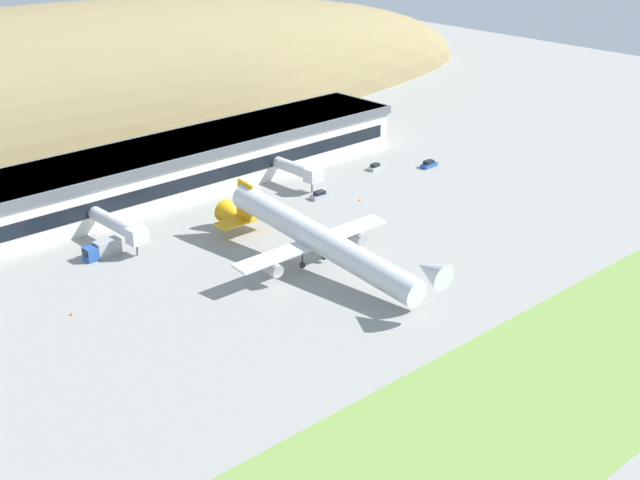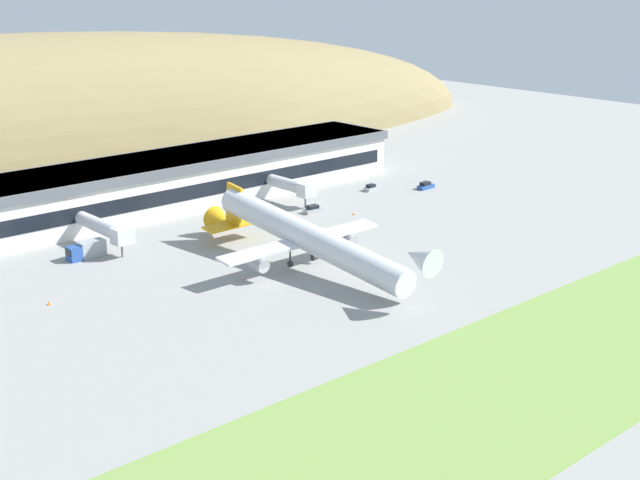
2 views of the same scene
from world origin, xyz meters
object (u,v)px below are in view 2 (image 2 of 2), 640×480
Objects in this scene: jetway_1 at (293,186)px; traffic_cone_1 at (354,213)px; service_car_2 at (371,188)px; fuel_truck at (87,250)px; jetway_0 at (106,228)px; terminal_building at (155,181)px; service_car_0 at (313,210)px; service_car_1 at (426,186)px; traffic_cone_0 at (49,303)px; cargo_airplane at (306,238)px.

traffic_cone_1 is (3.89, -14.51, -3.71)m from jetway_1.
traffic_cone_1 is (-16.93, -11.89, -0.32)m from service_car_2.
jetway_1 is at bearing 3.86° from fuel_truck.
jetway_1 is at bearing 2.09° from jetway_0.
terminal_building is 28.77m from jetway_1.
fuel_truck is (-4.83, -1.72, -2.60)m from jetway_0.
service_car_2 is (20.82, -2.63, -3.39)m from jetway_1.
jetway_1 is at bearing 81.11° from service_car_0.
traffic_cone_0 is (-96.19, -10.08, -0.39)m from service_car_1.
jetway_0 is 44.43m from service_car_0.
jetway_0 is 28.42× the size of traffic_cone_0.
service_car_2 is at bearing -0.85° from jetway_0.
cargo_airplane is (-25.15, -33.11, 1.42)m from jetway_1.
cargo_airplane is 35.14m from service_car_0.
jetway_0 is at bearing 42.42° from traffic_cone_0.
service_car_1 is (31.22, -9.73, -3.32)m from jetway_1.
service_car_1 is (56.37, 23.38, -4.74)m from cargo_airplane.
fuel_truck is (-81.14, 6.36, 0.72)m from service_car_1.
cargo_airplane is 14.53× the size of service_car_2.
jetway_1 is at bearing 172.81° from service_car_2.
service_car_0 is at bearing 10.66° from traffic_cone_0.
service_car_1 is (54.76, -26.16, -5.27)m from terminal_building.
terminal_building is at bearing 36.89° from fuel_truck.
cargo_airplane is (19.95, -31.46, 1.42)m from jetway_0.
traffic_cone_0 is (-19.88, -18.16, -3.71)m from jetway_0.
jetway_0 is 1.23× the size of jetway_1.
fuel_truck is at bearing -160.35° from jetway_0.
traffic_cone_0 is (-85.79, -17.18, -0.32)m from service_car_2.
traffic_cone_0 is at bearing -138.83° from terminal_building.
service_car_1 is 12.60m from service_car_2.
service_car_0 reaches higher than service_car_1.
cargo_airplane is 94.75× the size of traffic_cone_0.
service_car_1 is 7.69× the size of traffic_cone_0.
jetway_0 is 3.70× the size of service_car_1.
cargo_airplane is at bearing -146.45° from service_car_2.
jetway_1 is 21.25m from service_car_2.
terminal_building is 60.91m from service_car_1.
terminal_building is 41.74m from traffic_cone_1.
fuel_truck is at bearing -179.40° from service_car_2.
service_car_0 is at bearing -98.89° from jetway_1.
service_car_0 reaches higher than service_car_2.
traffic_cone_1 is at bearing 32.63° from cargo_airplane.
cargo_airplane is at bearing -50.21° from fuel_truck.
jetway_1 is 23.05× the size of traffic_cone_1.
terminal_building is 8.88× the size of jetway_1.
service_car_1 is at bearing 22.52° from cargo_airplane.
traffic_cone_0 is (-41.44, -36.24, -5.66)m from terminal_building.
jetway_0 is at bearing 179.15° from service_car_2.
terminal_building is at bearing 41.17° from traffic_cone_0.
jetway_1 reaches higher than fuel_truck.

